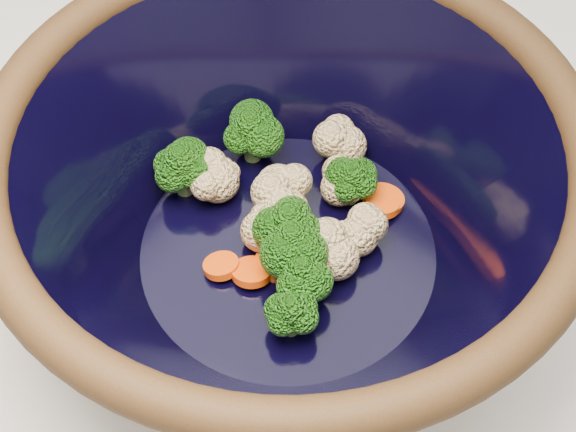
% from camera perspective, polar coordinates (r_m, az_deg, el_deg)
% --- Properties ---
extents(mixing_bowl, '(0.41, 0.41, 0.17)m').
position_cam_1_polar(mixing_bowl, '(0.53, 0.00, 1.04)').
color(mixing_bowl, black).
rests_on(mixing_bowl, counter).
extents(vegetable_pile, '(0.17, 0.18, 0.05)m').
position_cam_1_polar(vegetable_pile, '(0.56, -0.40, 0.70)').
color(vegetable_pile, '#608442').
rests_on(vegetable_pile, mixing_bowl).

